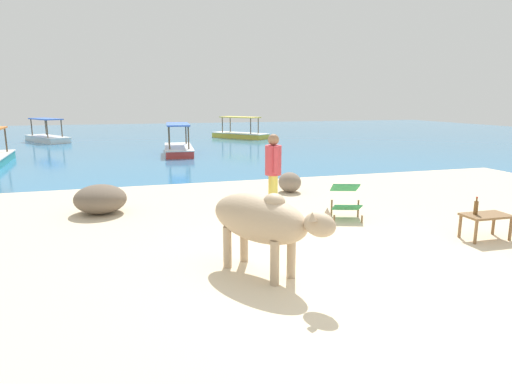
{
  "coord_description": "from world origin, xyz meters",
  "views": [
    {
      "loc": [
        -2.76,
        -5.06,
        2.3
      ],
      "look_at": [
        -0.34,
        3.0,
        0.55
      ],
      "focal_mm": 31.08,
      "sensor_mm": 36.0,
      "label": 1
    }
  ],
  "objects_px": {
    "bottle": "(476,207)",
    "person_standing": "(273,168)",
    "cow": "(261,220)",
    "low_bench_table": "(486,218)",
    "boat_red": "(179,147)",
    "deck_chair_far": "(346,198)",
    "boat_white": "(47,137)",
    "boat_yellow": "(240,134)"
  },
  "relations": [
    {
      "from": "deck_chair_far",
      "to": "boat_white",
      "type": "height_order",
      "value": "boat_white"
    },
    {
      "from": "bottle",
      "to": "deck_chair_far",
      "type": "bearing_deg",
      "value": 127.05
    },
    {
      "from": "cow",
      "to": "boat_red",
      "type": "relative_size",
      "value": 0.51
    },
    {
      "from": "low_bench_table",
      "to": "boat_yellow",
      "type": "height_order",
      "value": "boat_yellow"
    },
    {
      "from": "bottle",
      "to": "boat_red",
      "type": "height_order",
      "value": "boat_red"
    },
    {
      "from": "cow",
      "to": "person_standing",
      "type": "distance_m",
      "value": 3.05
    },
    {
      "from": "bottle",
      "to": "person_standing",
      "type": "bearing_deg",
      "value": 138.07
    },
    {
      "from": "cow",
      "to": "low_bench_table",
      "type": "distance_m",
      "value": 4.02
    },
    {
      "from": "deck_chair_far",
      "to": "boat_red",
      "type": "xyz_separation_m",
      "value": [
        -1.8,
        11.73,
        -0.13
      ]
    },
    {
      "from": "bottle",
      "to": "boat_white",
      "type": "xyz_separation_m",
      "value": [
        -9.48,
        21.28,
        -0.29
      ]
    },
    {
      "from": "cow",
      "to": "bottle",
      "type": "relative_size",
      "value": 6.48
    },
    {
      "from": "boat_red",
      "to": "boat_yellow",
      "type": "distance_m",
      "value": 8.41
    },
    {
      "from": "bottle",
      "to": "boat_yellow",
      "type": "xyz_separation_m",
      "value": [
        1.42,
        20.6,
        -0.29
      ]
    },
    {
      "from": "boat_yellow",
      "to": "person_standing",
      "type": "bearing_deg",
      "value": -50.4
    },
    {
      "from": "low_bench_table",
      "to": "boat_red",
      "type": "bearing_deg",
      "value": 105.28
    },
    {
      "from": "deck_chair_far",
      "to": "bottle",
      "type": "bearing_deg",
      "value": 56.26
    },
    {
      "from": "bottle",
      "to": "boat_red",
      "type": "relative_size",
      "value": 0.08
    },
    {
      "from": "bottle",
      "to": "deck_chair_far",
      "type": "xyz_separation_m",
      "value": [
        -1.39,
        1.84,
        -0.15
      ]
    },
    {
      "from": "person_standing",
      "to": "boat_yellow",
      "type": "height_order",
      "value": "person_standing"
    },
    {
      "from": "deck_chair_far",
      "to": "person_standing",
      "type": "height_order",
      "value": "person_standing"
    },
    {
      "from": "person_standing",
      "to": "boat_red",
      "type": "relative_size",
      "value": 0.43
    },
    {
      "from": "cow",
      "to": "deck_chair_far",
      "type": "height_order",
      "value": "cow"
    },
    {
      "from": "boat_white",
      "to": "boat_yellow",
      "type": "bearing_deg",
      "value": 56.76
    },
    {
      "from": "boat_red",
      "to": "cow",
      "type": "bearing_deg",
      "value": 2.59
    },
    {
      "from": "low_bench_table",
      "to": "bottle",
      "type": "xyz_separation_m",
      "value": [
        -0.17,
        0.06,
        0.19
      ]
    },
    {
      "from": "person_standing",
      "to": "boat_white",
      "type": "relative_size",
      "value": 0.43
    },
    {
      "from": "person_standing",
      "to": "boat_white",
      "type": "bearing_deg",
      "value": -65.83
    },
    {
      "from": "deck_chair_far",
      "to": "boat_yellow",
      "type": "relative_size",
      "value": 0.25
    },
    {
      "from": "low_bench_table",
      "to": "bottle",
      "type": "height_order",
      "value": "bottle"
    },
    {
      "from": "cow",
      "to": "person_standing",
      "type": "xyz_separation_m",
      "value": [
        1.13,
        2.82,
        0.21
      ]
    },
    {
      "from": "cow",
      "to": "boat_red",
      "type": "height_order",
      "value": "boat_red"
    },
    {
      "from": "boat_white",
      "to": "cow",
      "type": "bearing_deg",
      "value": -15.0
    },
    {
      "from": "cow",
      "to": "boat_red",
      "type": "distance_m",
      "value": 14.0
    },
    {
      "from": "bottle",
      "to": "boat_yellow",
      "type": "bearing_deg",
      "value": 86.05
    },
    {
      "from": "deck_chair_far",
      "to": "low_bench_table",
      "type": "bearing_deg",
      "value": 58.66
    },
    {
      "from": "cow",
      "to": "boat_yellow",
      "type": "relative_size",
      "value": 0.53
    },
    {
      "from": "person_standing",
      "to": "boat_red",
      "type": "distance_m",
      "value": 11.19
    },
    {
      "from": "low_bench_table",
      "to": "deck_chair_far",
      "type": "height_order",
      "value": "deck_chair_far"
    },
    {
      "from": "boat_red",
      "to": "boat_yellow",
      "type": "xyz_separation_m",
      "value": [
        4.61,
        7.03,
        0.0
      ]
    },
    {
      "from": "boat_yellow",
      "to": "deck_chair_far",
      "type": "bearing_deg",
      "value": -46.18
    },
    {
      "from": "low_bench_table",
      "to": "boat_white",
      "type": "relative_size",
      "value": 0.2
    },
    {
      "from": "low_bench_table",
      "to": "deck_chair_far",
      "type": "bearing_deg",
      "value": 130.9
    }
  ]
}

